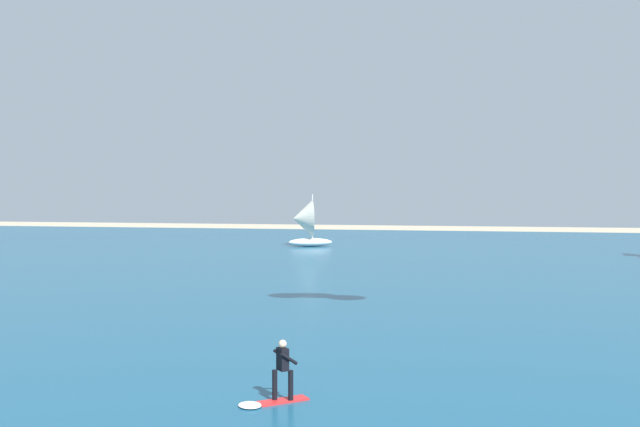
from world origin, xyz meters
TOP-DOWN VIEW (x-y plane):
  - ocean at (0.00, 51.64)m, footprint 160.00×90.00m
  - kitesurfer at (-1.07, 19.41)m, footprint 1.88×1.67m
  - sailboat_leading at (-10.79, 69.12)m, footprint 4.45×3.93m

SIDE VIEW (x-z plane):
  - ocean at x=0.00m, z-range 0.00..0.10m
  - kitesurfer at x=-1.07m, z-range -0.13..1.54m
  - sailboat_leading at x=-10.79m, z-range -0.11..4.89m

